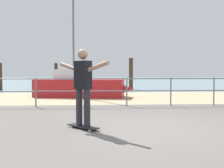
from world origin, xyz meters
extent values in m
cube|color=#605B56|center=(0.00, -1.00, 0.00)|extent=(24.00, 10.00, 0.04)
cube|color=tan|center=(0.00, 7.00, 0.00)|extent=(24.00, 6.00, 0.04)
cube|color=#75939E|center=(0.00, 35.00, 0.00)|extent=(72.00, 50.00, 0.04)
cylinder|color=slate|center=(-3.36, 3.60, 0.53)|extent=(0.05, 0.05, 1.05)
cylinder|color=slate|center=(-1.73, 3.60, 0.53)|extent=(0.05, 0.05, 1.05)
cylinder|color=slate|center=(-0.11, 3.60, 0.53)|extent=(0.05, 0.05, 1.05)
cylinder|color=slate|center=(1.52, 3.60, 0.53)|extent=(0.05, 0.05, 1.05)
cylinder|color=slate|center=(3.14, 3.60, 0.53)|extent=(0.05, 0.05, 1.05)
cylinder|color=slate|center=(-1.73, 3.60, 1.02)|extent=(13.00, 0.04, 0.04)
cylinder|color=slate|center=(-1.73, 3.60, 0.58)|extent=(13.00, 0.04, 0.04)
cube|color=#B21E23|center=(-2.06, 7.17, 0.45)|extent=(4.59, 2.22, 0.90)
cone|color=#B21E23|center=(0.09, 6.74, 0.45)|extent=(1.23, 0.96, 0.77)
cylinder|color=slate|center=(-2.36, 7.23, 2.97)|extent=(0.10, 0.10, 4.13)
cube|color=silver|center=(-2.65, 7.28, 1.15)|extent=(1.35, 1.11, 0.50)
cube|color=black|center=(-1.49, 0.07, 0.07)|extent=(0.72, 0.69, 0.02)
cylinder|color=silver|center=(-1.75, 0.20, 0.03)|extent=(0.06, 0.06, 0.06)
cylinder|color=silver|center=(-1.64, 0.32, 0.03)|extent=(0.06, 0.06, 0.06)
cylinder|color=silver|center=(-1.33, -0.18, 0.03)|extent=(0.06, 0.06, 0.06)
cylinder|color=silver|center=(-1.23, -0.06, 0.03)|extent=(0.06, 0.06, 0.06)
cylinder|color=#26262B|center=(-1.58, 0.15, 0.48)|extent=(0.14, 0.14, 0.80)
cylinder|color=#26262B|center=(-1.40, -0.01, 0.48)|extent=(0.14, 0.14, 0.80)
cube|color=black|center=(-1.49, 0.07, 1.18)|extent=(0.40, 0.39, 0.60)
sphere|color=#9E755B|center=(-1.49, 0.07, 1.62)|extent=(0.22, 0.22, 0.22)
cylinder|color=#9E755B|center=(-1.82, 0.37, 1.36)|extent=(0.47, 0.44, 0.23)
cylinder|color=#9E755B|center=(-1.16, -0.23, 1.36)|extent=(0.47, 0.44, 0.23)
cylinder|color=#422D1E|center=(-7.85, 12.08, 0.96)|extent=(0.28, 0.28, 1.92)
cylinder|color=#422D1E|center=(-4.80, 16.68, 1.05)|extent=(0.29, 0.29, 2.09)
cylinder|color=#422D1E|center=(-1.75, 16.46, 1.03)|extent=(0.28, 0.28, 2.06)
cylinder|color=#422D1E|center=(1.30, 12.65, 1.16)|extent=(0.30, 0.30, 2.32)
camera|label=1|loc=(-1.19, -5.19, 1.23)|focal=39.25mm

